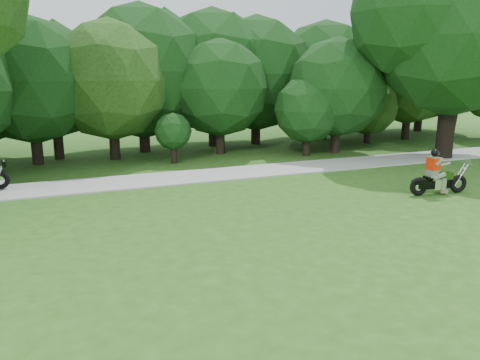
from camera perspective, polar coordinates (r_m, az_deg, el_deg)
ground at (r=11.16m, az=12.90°, el=-7.39°), size 100.00×100.00×0.00m
walkway at (r=18.00m, az=-1.83°, el=0.76°), size 60.00×2.20×0.06m
tree_line at (r=24.16m, az=-5.58°, el=12.36°), size 39.22×12.18×7.23m
big_tree_east at (r=23.43m, az=24.14°, el=17.25°), size 9.07×6.89×10.46m
chopper_motorcycle at (r=16.21m, az=22.84°, el=0.25°), size 2.08×0.66×1.49m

